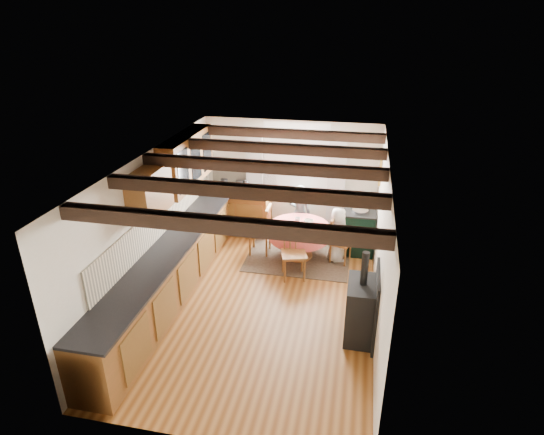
% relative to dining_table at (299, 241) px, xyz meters
% --- Properties ---
extents(floor, '(3.60, 5.50, 0.00)m').
position_rel_dining_table_xyz_m(floor, '(-0.37, -1.57, -0.34)').
color(floor, '#9F642E').
rests_on(floor, ground).
extents(ceiling, '(3.60, 5.50, 0.00)m').
position_rel_dining_table_xyz_m(ceiling, '(-0.37, -1.57, 2.06)').
color(ceiling, white).
rests_on(ceiling, ground).
extents(wall_back, '(3.60, 0.00, 2.40)m').
position_rel_dining_table_xyz_m(wall_back, '(-0.37, 1.18, 0.86)').
color(wall_back, silver).
rests_on(wall_back, ground).
extents(wall_front, '(3.60, 0.00, 2.40)m').
position_rel_dining_table_xyz_m(wall_front, '(-0.37, -4.32, 0.86)').
color(wall_front, silver).
rests_on(wall_front, ground).
extents(wall_left, '(0.00, 5.50, 2.40)m').
position_rel_dining_table_xyz_m(wall_left, '(-2.17, -1.57, 0.86)').
color(wall_left, silver).
rests_on(wall_left, ground).
extents(wall_right, '(0.00, 5.50, 2.40)m').
position_rel_dining_table_xyz_m(wall_right, '(1.43, -1.57, 0.86)').
color(wall_right, silver).
rests_on(wall_right, ground).
extents(beam_a, '(3.60, 0.16, 0.16)m').
position_rel_dining_table_xyz_m(beam_a, '(-0.37, -3.57, 1.97)').
color(beam_a, black).
rests_on(beam_a, ceiling).
extents(beam_b, '(3.60, 0.16, 0.16)m').
position_rel_dining_table_xyz_m(beam_b, '(-0.37, -2.57, 1.97)').
color(beam_b, black).
rests_on(beam_b, ceiling).
extents(beam_c, '(3.60, 0.16, 0.16)m').
position_rel_dining_table_xyz_m(beam_c, '(-0.37, -1.57, 1.97)').
color(beam_c, black).
rests_on(beam_c, ceiling).
extents(beam_d, '(3.60, 0.16, 0.16)m').
position_rel_dining_table_xyz_m(beam_d, '(-0.37, -0.57, 1.97)').
color(beam_d, black).
rests_on(beam_d, ceiling).
extents(beam_e, '(3.60, 0.16, 0.16)m').
position_rel_dining_table_xyz_m(beam_e, '(-0.37, 0.43, 1.97)').
color(beam_e, black).
rests_on(beam_e, ceiling).
extents(splash_left, '(0.02, 4.50, 0.55)m').
position_rel_dining_table_xyz_m(splash_left, '(-2.15, -1.27, 0.86)').
color(splash_left, beige).
rests_on(splash_left, wall_left).
extents(splash_back, '(1.40, 0.02, 0.55)m').
position_rel_dining_table_xyz_m(splash_back, '(-1.37, 1.16, 0.86)').
color(splash_back, beige).
rests_on(splash_back, wall_back).
extents(base_cabinet_left, '(0.60, 5.30, 0.88)m').
position_rel_dining_table_xyz_m(base_cabinet_left, '(-1.87, -1.57, 0.10)').
color(base_cabinet_left, brown).
rests_on(base_cabinet_left, floor).
extents(base_cabinet_back, '(1.30, 0.60, 0.88)m').
position_rel_dining_table_xyz_m(base_cabinet_back, '(-1.42, 0.88, 0.10)').
color(base_cabinet_back, brown).
rests_on(base_cabinet_back, floor).
extents(worktop_left, '(0.64, 5.30, 0.04)m').
position_rel_dining_table_xyz_m(worktop_left, '(-1.85, -1.57, 0.56)').
color(worktop_left, black).
rests_on(worktop_left, base_cabinet_left).
extents(worktop_back, '(1.30, 0.64, 0.04)m').
position_rel_dining_table_xyz_m(worktop_back, '(-1.42, 0.86, 0.56)').
color(worktop_back, black).
rests_on(worktop_back, base_cabinet_back).
extents(wall_cabinet_glass, '(0.34, 1.80, 0.90)m').
position_rel_dining_table_xyz_m(wall_cabinet_glass, '(-2.00, -0.37, 1.61)').
color(wall_cabinet_glass, brown).
rests_on(wall_cabinet_glass, wall_left).
extents(wall_cabinet_solid, '(0.34, 0.90, 0.70)m').
position_rel_dining_table_xyz_m(wall_cabinet_solid, '(-2.00, -1.87, 1.56)').
color(wall_cabinet_solid, brown).
rests_on(wall_cabinet_solid, wall_left).
extents(window_frame, '(1.34, 0.03, 1.54)m').
position_rel_dining_table_xyz_m(window_frame, '(-0.27, 1.17, 1.26)').
color(window_frame, white).
rests_on(window_frame, wall_back).
extents(window_pane, '(1.20, 0.01, 1.40)m').
position_rel_dining_table_xyz_m(window_pane, '(-0.27, 1.17, 1.26)').
color(window_pane, white).
rests_on(window_pane, wall_back).
extents(curtain_left, '(0.35, 0.10, 2.10)m').
position_rel_dining_table_xyz_m(curtain_left, '(-1.12, 1.08, 0.76)').
color(curtain_left, silver).
rests_on(curtain_left, wall_back).
extents(curtain_right, '(0.35, 0.10, 2.10)m').
position_rel_dining_table_xyz_m(curtain_right, '(0.58, 1.08, 0.76)').
color(curtain_right, silver).
rests_on(curtain_right, wall_back).
extents(curtain_rod, '(2.00, 0.03, 0.03)m').
position_rel_dining_table_xyz_m(curtain_rod, '(-0.27, 1.08, 1.86)').
color(curtain_rod, black).
rests_on(curtain_rod, wall_back).
extents(wall_picture, '(0.04, 0.50, 0.60)m').
position_rel_dining_table_xyz_m(wall_picture, '(1.40, 0.73, 1.36)').
color(wall_picture, gold).
rests_on(wall_picture, wall_right).
extents(wall_plate, '(0.30, 0.02, 0.30)m').
position_rel_dining_table_xyz_m(wall_plate, '(0.68, 1.15, 1.36)').
color(wall_plate, silver).
rests_on(wall_plate, wall_back).
extents(rug, '(1.96, 1.53, 0.01)m').
position_rel_dining_table_xyz_m(rug, '(0.00, 0.00, -0.34)').
color(rug, '#322017').
rests_on(rug, floor).
extents(dining_table, '(1.14, 1.14, 0.69)m').
position_rel_dining_table_xyz_m(dining_table, '(0.00, 0.00, 0.00)').
color(dining_table, '#B6394D').
rests_on(dining_table, floor).
extents(chair_near, '(0.53, 0.54, 1.00)m').
position_rel_dining_table_xyz_m(chair_near, '(0.02, -0.74, 0.15)').
color(chair_near, brown).
rests_on(chair_near, floor).
extents(chair_left, '(0.46, 0.44, 1.00)m').
position_rel_dining_table_xyz_m(chair_left, '(-0.77, 0.03, 0.15)').
color(chair_left, brown).
rests_on(chair_left, floor).
extents(chair_right, '(0.48, 0.47, 0.88)m').
position_rel_dining_table_xyz_m(chair_right, '(0.80, 0.00, 0.10)').
color(chair_right, brown).
rests_on(chair_right, floor).
extents(aga_range, '(0.62, 0.96, 0.89)m').
position_rel_dining_table_xyz_m(aga_range, '(1.10, 0.64, 0.10)').
color(aga_range, black).
rests_on(aga_range, floor).
extents(cast_iron_stove, '(0.42, 0.70, 1.39)m').
position_rel_dining_table_xyz_m(cast_iron_stove, '(1.21, -2.15, 0.35)').
color(cast_iron_stove, black).
rests_on(cast_iron_stove, floor).
extents(child_far, '(0.45, 0.31, 1.21)m').
position_rel_dining_table_xyz_m(child_far, '(-0.10, 0.75, 0.26)').
color(child_far, '#445358').
rests_on(child_far, floor).
extents(child_right, '(0.47, 0.59, 1.06)m').
position_rel_dining_table_xyz_m(child_right, '(0.72, 0.05, 0.19)').
color(child_right, beige).
rests_on(child_right, floor).
extents(bowl_a, '(0.30, 0.30, 0.05)m').
position_rel_dining_table_xyz_m(bowl_a, '(0.26, -0.20, 0.37)').
color(bowl_a, silver).
rests_on(bowl_a, dining_table).
extents(bowl_b, '(0.24, 0.24, 0.06)m').
position_rel_dining_table_xyz_m(bowl_b, '(0.16, 0.13, 0.37)').
color(bowl_b, silver).
rests_on(bowl_b, dining_table).
extents(cup, '(0.12, 0.12, 0.10)m').
position_rel_dining_table_xyz_m(cup, '(-0.05, 0.10, 0.39)').
color(cup, silver).
rests_on(cup, dining_table).
extents(canister_tall, '(0.15, 0.15, 0.25)m').
position_rel_dining_table_xyz_m(canister_tall, '(-1.73, 0.89, 0.70)').
color(canister_tall, '#262628').
rests_on(canister_tall, worktop_back).
extents(canister_wide, '(0.18, 0.18, 0.20)m').
position_rel_dining_table_xyz_m(canister_wide, '(-1.42, 0.99, 0.68)').
color(canister_wide, '#262628').
rests_on(canister_wide, worktop_back).
extents(canister_slim, '(0.10, 0.10, 0.29)m').
position_rel_dining_table_xyz_m(canister_slim, '(-1.24, 0.79, 0.72)').
color(canister_slim, '#262628').
rests_on(canister_slim, worktop_back).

